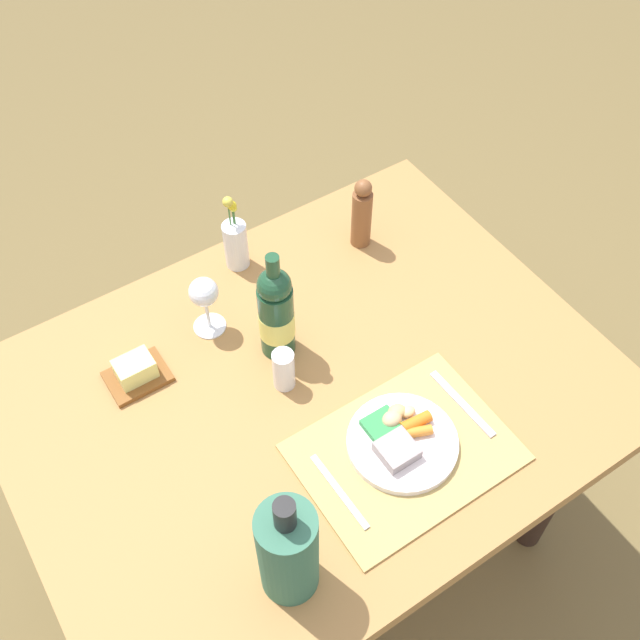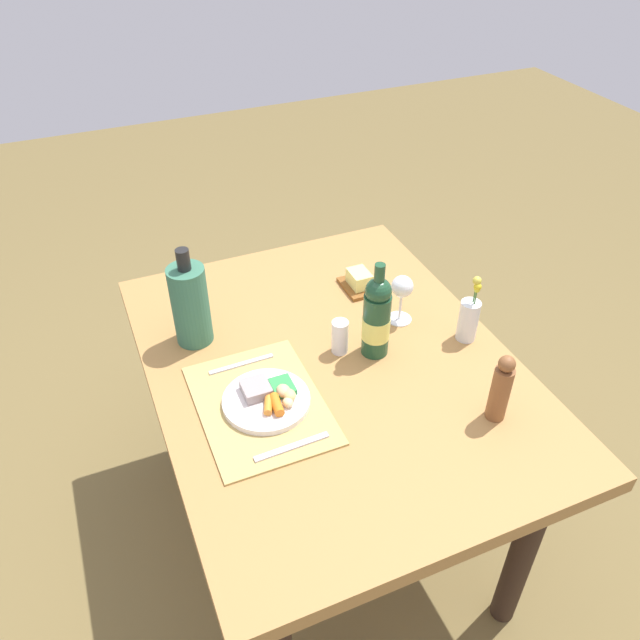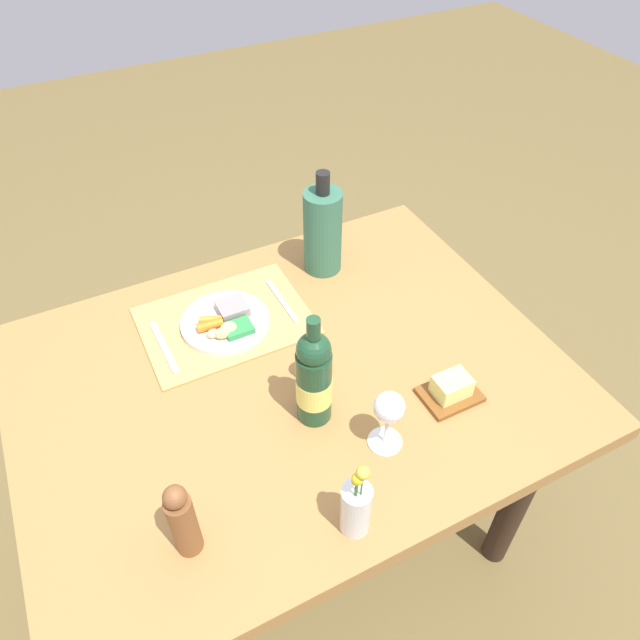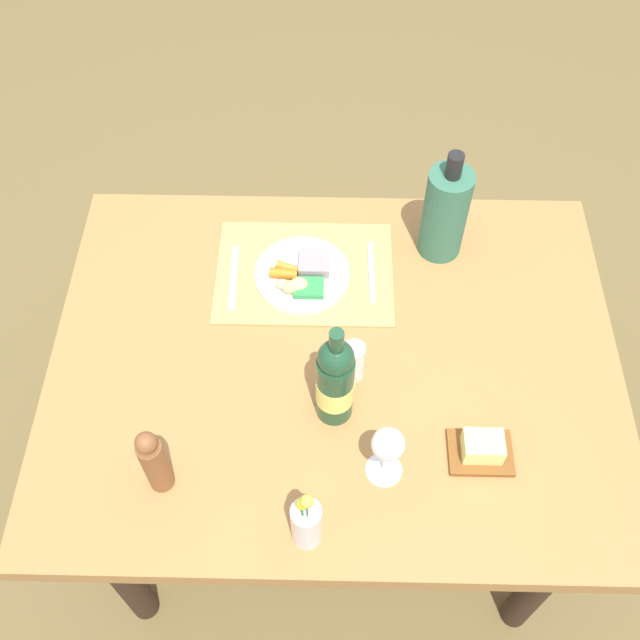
{
  "view_description": "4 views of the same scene",
  "coord_description": "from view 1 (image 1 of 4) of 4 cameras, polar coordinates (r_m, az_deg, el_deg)",
  "views": [
    {
      "loc": [
        -0.47,
        -0.75,
        2.09
      ],
      "look_at": [
        0.07,
        0.07,
        0.85
      ],
      "focal_mm": 42.37,
      "sensor_mm": 36.0,
      "label": 1
    },
    {
      "loc": [
        1.18,
        -0.53,
        1.91
      ],
      "look_at": [
        -0.07,
        -0.01,
        0.84
      ],
      "focal_mm": 35.34,
      "sensor_mm": 36.0,
      "label": 2
    },
    {
      "loc": [
        0.35,
        0.85,
        1.81
      ],
      "look_at": [
        -0.1,
        -0.03,
        0.84
      ],
      "focal_mm": 33.39,
      "sensor_mm": 36.0,
      "label": 3
    },
    {
      "loc": [
        0.01,
        0.87,
        2.14
      ],
      "look_at": [
        0.03,
        -0.07,
        0.77
      ],
      "focal_mm": 42.1,
      "sensor_mm": 36.0,
      "label": 4
    }
  ],
  "objects": [
    {
      "name": "knife",
      "position": [
        1.61,
        10.68,
        -6.21
      ],
      "size": [
        0.02,
        0.19,
        0.0
      ],
      "primitive_type": "cube",
      "rotation": [
        0.0,
        0.0,
        0.03
      ],
      "color": "silver",
      "rests_on": "placemat"
    },
    {
      "name": "cooler_bottle",
      "position": [
        1.32,
        -2.44,
        -17.04
      ],
      "size": [
        0.1,
        0.1,
        0.3
      ],
      "color": "#356B51",
      "rests_on": "dining_table"
    },
    {
      "name": "wine_bottle",
      "position": [
        1.59,
        -3.26,
        0.58
      ],
      "size": [
        0.08,
        0.08,
        0.29
      ],
      "color": "#1D472B",
      "rests_on": "dining_table"
    },
    {
      "name": "dinner_plate",
      "position": [
        1.54,
        6.14,
        -8.95
      ],
      "size": [
        0.22,
        0.22,
        0.04
      ],
      "color": "white",
      "rests_on": "placemat"
    },
    {
      "name": "ground_plane",
      "position": [
        2.27,
        -0.55,
        -15.37
      ],
      "size": [
        8.0,
        8.0,
        0.0
      ],
      "primitive_type": "plane",
      "color": "brown"
    },
    {
      "name": "flower_vase",
      "position": [
        1.8,
        -6.4,
        5.86
      ],
      "size": [
        0.06,
        0.06,
        0.21
      ],
      "color": "silver",
      "rests_on": "dining_table"
    },
    {
      "name": "dining_table",
      "position": [
        1.7,
        -0.71,
        -6.92
      ],
      "size": [
        1.26,
        0.97,
        0.74
      ],
      "color": "#A5763F",
      "rests_on": "ground_plane"
    },
    {
      "name": "pepper_mill",
      "position": [
        1.83,
        3.17,
        7.99
      ],
      "size": [
        0.05,
        0.05,
        0.2
      ],
      "color": "brown",
      "rests_on": "dining_table"
    },
    {
      "name": "placemat",
      "position": [
        1.54,
        6.41,
        -9.89
      ],
      "size": [
        0.42,
        0.31,
        0.01
      ],
      "primitive_type": "cube",
      "color": "tan",
      "rests_on": "dining_table"
    },
    {
      "name": "salt_shaker",
      "position": [
        1.58,
        -2.76,
        -3.76
      ],
      "size": [
        0.05,
        0.05,
        0.1
      ],
      "primitive_type": "cylinder",
      "color": "white",
      "rests_on": "dining_table"
    },
    {
      "name": "wine_glass",
      "position": [
        1.64,
        -8.75,
        1.89
      ],
      "size": [
        0.07,
        0.07,
        0.15
      ],
      "color": "white",
      "rests_on": "dining_table"
    },
    {
      "name": "fork",
      "position": [
        1.49,
        1.46,
        -12.8
      ],
      "size": [
        0.02,
        0.18,
        0.0
      ],
      "primitive_type": "cube",
      "rotation": [
        0.0,
        0.0,
        0.02
      ],
      "color": "silver",
      "rests_on": "placemat"
    },
    {
      "name": "butter_dish",
      "position": [
        1.66,
        -13.72,
        -3.83
      ],
      "size": [
        0.13,
        0.1,
        0.06
      ],
      "color": "brown",
      "rests_on": "dining_table"
    }
  ]
}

